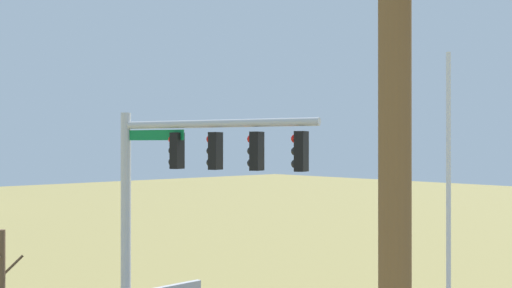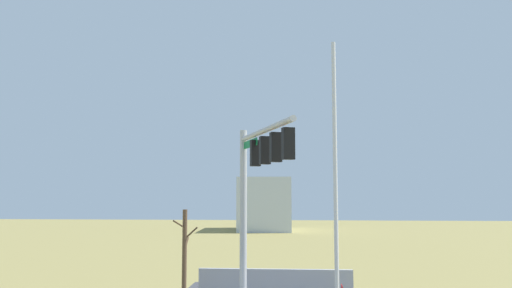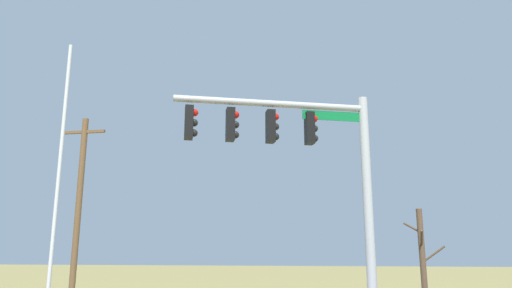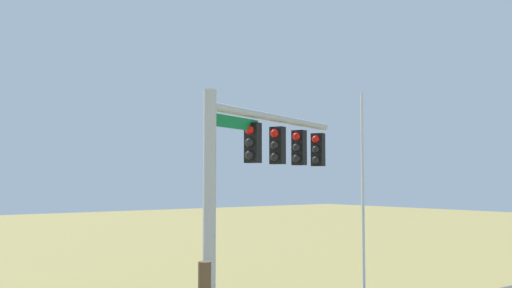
# 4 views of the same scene
# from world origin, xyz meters

# --- Properties ---
(signal_mast) EXTENTS (5.55, 2.25, 7.13)m
(signal_mast) POSITION_xyz_m (1.31, 0.10, 5.10)
(signal_mast) COLOR #B2B5BA
(signal_mast) RESTS_ON ground_plane
(flagpole) EXTENTS (0.10, 0.10, 8.19)m
(flagpole) POSITION_xyz_m (-5.12, -2.26, 4.09)
(flagpole) COLOR silver
(flagpole) RESTS_ON ground_plane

